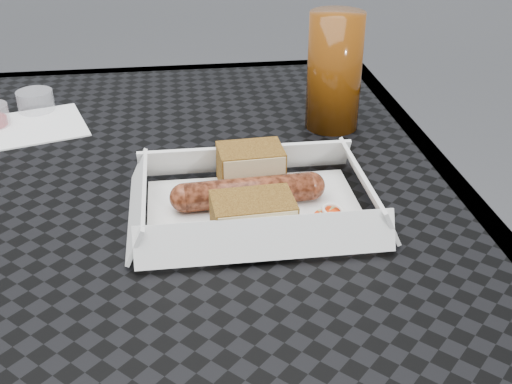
{
  "coord_description": "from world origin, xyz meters",
  "views": [
    {
      "loc": [
        0.08,
        -0.66,
        1.09
      ],
      "look_at": [
        0.15,
        -0.1,
        0.78
      ],
      "focal_mm": 45.0,
      "sensor_mm": 36.0,
      "label": 1
    }
  ],
  "objects_px": {
    "drink_glass": "(334,72)",
    "patio_table": "(118,235)",
    "food_tray": "(255,211)",
    "bratwurst": "(249,192)"
  },
  "relations": [
    {
      "from": "bratwurst",
      "to": "drink_glass",
      "type": "xyz_separation_m",
      "value": [
        0.14,
        0.2,
        0.06
      ]
    },
    {
      "from": "patio_table",
      "to": "bratwurst",
      "type": "bearing_deg",
      "value": -29.18
    },
    {
      "from": "patio_table",
      "to": "drink_glass",
      "type": "distance_m",
      "value": 0.34
    },
    {
      "from": "patio_table",
      "to": "bratwurst",
      "type": "distance_m",
      "value": 0.19
    },
    {
      "from": "drink_glass",
      "to": "patio_table",
      "type": "bearing_deg",
      "value": -157.76
    },
    {
      "from": "bratwurst",
      "to": "drink_glass",
      "type": "distance_m",
      "value": 0.25
    },
    {
      "from": "food_tray",
      "to": "bratwurst",
      "type": "bearing_deg",
      "value": 116.19
    },
    {
      "from": "bratwurst",
      "to": "drink_glass",
      "type": "relative_size",
      "value": 1.08
    },
    {
      "from": "food_tray",
      "to": "bratwurst",
      "type": "distance_m",
      "value": 0.02
    },
    {
      "from": "food_tray",
      "to": "bratwurst",
      "type": "relative_size",
      "value": 1.35
    }
  ]
}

